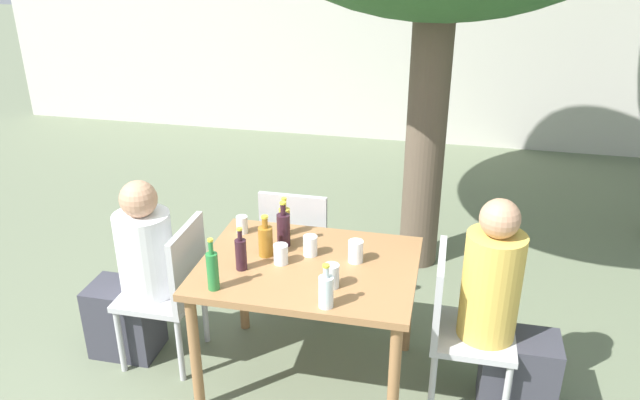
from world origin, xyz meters
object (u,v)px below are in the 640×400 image
Objects in this scene: wine_bottle_1 at (283,229)px; drinking_glass_1 at (332,276)px; green_bottle_3 at (213,270)px; drinking_glass_0 at (310,246)px; person_seated_1 at (504,322)px; drinking_glass_4 at (242,225)px; person_seated_0 at (135,281)px; drinking_glass_2 at (281,254)px; patio_chair_1 at (458,321)px; wine_bottle_4 at (241,253)px; drinking_glass_3 at (356,251)px; patio_chair_0 at (172,285)px; oil_cruet_2 at (285,220)px; patio_chair_2 at (298,242)px; amber_bottle_0 at (266,240)px; dining_table_front at (308,279)px; water_bottle_5 at (326,290)px.

drinking_glass_1 is at bearing -46.40° from wine_bottle_1.
green_bottle_3 is (-0.22, -0.52, 0.00)m from wine_bottle_1.
person_seated_1 is at bearing -5.44° from drinking_glass_0.
wine_bottle_1 is at bearing 81.88° from person_seated_1.
drinking_glass_4 is (-0.46, 0.17, -0.00)m from drinking_glass_0.
drinking_glass_2 is at bearing 88.56° from person_seated_0.
patio_chair_1 is 3.72× the size of wine_bottle_4.
drinking_glass_1 reaches higher than drinking_glass_3.
patio_chair_0 is at bearing 90.00° from patio_chair_1.
drinking_glass_3 is at bearing -25.89° from oil_cruet_2.
person_seated_0 is 9.38× the size of drinking_glass_3.
drinking_glass_1 is (0.41, -0.88, 0.31)m from patio_chair_2.
wine_bottle_4 is at bearing -160.02° from drinking_glass_3.
oil_cruet_2 is (0.61, 0.31, 0.34)m from patio_chair_0.
drinking_glass_2 is (0.11, -0.07, -0.04)m from amber_bottle_0.
amber_bottle_0 is (0.81, 0.04, 0.34)m from person_seated_0.
patio_chair_2 is 7.32× the size of drinking_glass_3.
patio_chair_1 reaches higher than drinking_glass_2.
person_seated_1 is at bearing 13.25° from green_bottle_3.
drinking_glass_3 is at bearing 18.65° from dining_table_front.
amber_bottle_0 is at bearing -175.55° from drinking_glass_3.
amber_bottle_0 is 0.19m from wine_bottle_4.
patio_chair_1 is 3.20× the size of green_bottle_3.
drinking_glass_4 is (0.35, 0.27, 0.30)m from patio_chair_0.
person_seated_1 is 11.68× the size of drinking_glass_4.
person_seated_0 is 4.10× the size of green_bottle_3.
oil_cruet_2 is (-1.28, 0.31, 0.31)m from person_seated_1.
amber_bottle_0 is 2.11× the size of drinking_glass_0.
drinking_glass_0 reaches higher than drinking_glass_4.
patio_chair_0 is 3.93× the size of water_bottle_5.
drinking_glass_3 is (0.08, 0.28, -0.00)m from drinking_glass_1.
oil_cruet_2 reaches higher than drinking_glass_4.
drinking_glass_2 is at bearing -32.56° from amber_bottle_0.
patio_chair_1 is 8.54× the size of drinking_glass_4.
oil_cruet_2 is 2.13× the size of drinking_glass_2.
person_seated_1 is 9.86× the size of drinking_glass_1.
green_bottle_3 is 0.63m from drinking_glass_4.
patio_chair_1 is 3.85× the size of oil_cruet_2.
patio_chair_0 is 0.65m from green_bottle_3.
amber_bottle_0 is 0.49m from drinking_glass_1.
green_bottle_3 is at bearing -84.32° from drinking_glass_4.
drinking_glass_0 is at bearing 42.80° from drinking_glass_2.
water_bottle_5 is at bearing 73.13° from person_seated_0.
amber_bottle_0 is at bearing 135.74° from water_bottle_5.
oil_cruet_2 is 2.07× the size of drinking_glass_0.
person_seated_0 is at bearing -155.17° from drinking_glass_4.
drinking_glass_3 is at bearing 93.65° from person_seated_0.
drinking_glass_1 is at bearing -105.35° from drinking_glass_3.
patio_chair_0 is at bearing -172.84° from drinking_glass_0.
amber_bottle_0 reaches higher than oil_cruet_2.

